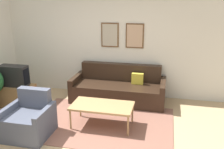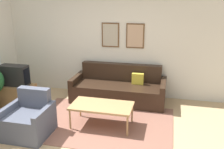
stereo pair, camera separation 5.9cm
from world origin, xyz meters
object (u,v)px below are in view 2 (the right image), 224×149
object	(u,v)px
coffee_table	(102,107)
tv	(14,75)
couch	(119,89)
armchair	(29,120)

from	to	relation	value
coffee_table	tv	size ratio (longest dim) A/B	1.84
couch	coffee_table	bearing A→B (deg)	-92.82
couch	coffee_table	world-z (taller)	couch
tv	armchair	world-z (taller)	tv
coffee_table	tv	bearing A→B (deg)	167.55
tv	armchair	size ratio (longest dim) A/B	0.79
coffee_table	armchair	bearing A→B (deg)	-153.40
couch	armchair	distance (m)	2.33
couch	armchair	size ratio (longest dim) A/B	2.72
couch	armchair	world-z (taller)	couch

